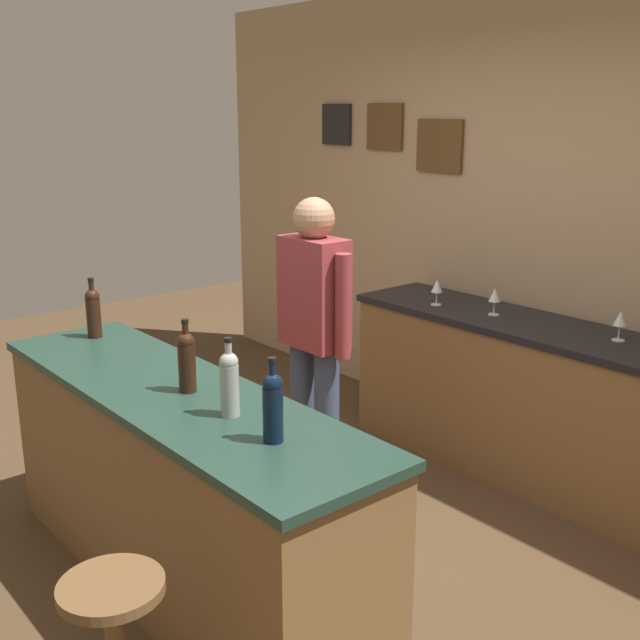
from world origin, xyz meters
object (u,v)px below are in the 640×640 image
(wine_bottle_c, at_px, (229,381))
(wine_glass_a, at_px, (437,287))
(wine_bottle_b, at_px, (187,360))
(bartender, at_px, (314,331))
(wine_bottle_a, at_px, (93,311))
(wine_glass_b, at_px, (495,296))
(wine_glass_c, at_px, (620,320))
(wine_bottle_d, at_px, (273,405))

(wine_bottle_c, distance_m, wine_glass_a, 2.05)
(wine_bottle_b, distance_m, wine_bottle_c, 0.33)
(bartender, bearing_deg, wine_bottle_a, -127.69)
(wine_bottle_b, height_order, wine_bottle_c, same)
(bartender, height_order, wine_bottle_a, bartender)
(wine_bottle_a, bearing_deg, wine_bottle_c, -2.36)
(wine_bottle_a, distance_m, wine_glass_b, 2.19)
(wine_glass_a, height_order, wine_glass_c, same)
(wine_bottle_c, xyz_separation_m, wine_glass_b, (-0.32, 2.01, -0.05))
(bartender, xyz_separation_m, wine_bottle_c, (0.63, -0.93, 0.12))
(bartender, height_order, wine_bottle_c, bartender)
(wine_glass_a, height_order, wine_glass_b, same)
(wine_glass_c, bearing_deg, bartender, -131.91)
(wine_bottle_b, relative_size, wine_glass_c, 1.97)
(wine_bottle_a, relative_size, wine_glass_a, 1.97)
(wine_bottle_d, relative_size, wine_glass_c, 1.97)
(bartender, bearing_deg, wine_bottle_b, -72.00)
(bartender, relative_size, wine_glass_a, 10.45)
(bartender, xyz_separation_m, wine_bottle_b, (0.30, -0.92, 0.12))
(wine_bottle_a, xyz_separation_m, wine_bottle_c, (1.30, -0.05, 0.00))
(bartender, distance_m, wine_bottle_b, 0.97)
(wine_glass_b, bearing_deg, wine_bottle_a, -116.82)
(bartender, bearing_deg, wine_glass_a, 93.23)
(bartender, xyz_separation_m, wine_glass_c, (1.03, 1.15, 0.07))
(bartender, relative_size, wine_glass_c, 10.45)
(wine_bottle_c, relative_size, wine_glass_b, 1.97)
(bartender, distance_m, wine_bottle_a, 1.12)
(wine_bottle_b, distance_m, wine_glass_c, 2.20)
(wine_bottle_a, height_order, wine_bottle_b, same)
(wine_bottle_c, xyz_separation_m, wine_glass_a, (-0.68, 1.93, -0.05))
(wine_bottle_a, distance_m, wine_bottle_d, 1.60)
(wine_glass_a, xyz_separation_m, wine_glass_b, (0.37, 0.08, 0.00))
(wine_bottle_a, relative_size, wine_bottle_b, 1.00)
(wine_bottle_b, height_order, wine_bottle_d, same)
(bartender, height_order, wine_bottle_d, bartender)
(wine_glass_a, relative_size, wine_glass_b, 1.00)
(wine_bottle_c, xyz_separation_m, wine_glass_c, (0.41, 2.08, -0.05))
(wine_glass_a, bearing_deg, wine_glass_c, 7.84)
(wine_bottle_a, relative_size, wine_bottle_d, 1.00)
(wine_glass_a, distance_m, wine_glass_c, 1.10)
(wine_glass_b, bearing_deg, bartender, -106.05)
(wine_bottle_a, bearing_deg, bartender, 52.31)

